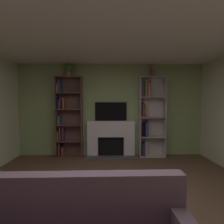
# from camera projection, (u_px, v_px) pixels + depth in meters

# --- Properties ---
(ground_plane) EXTENTS (7.09, 7.09, 0.00)m
(ground_plane) POSITION_uv_depth(u_px,v_px,m) (114.00, 214.00, 2.63)
(ground_plane) COLOR brown
(wall_back_accent) EXTENTS (5.40, 0.06, 2.63)m
(wall_back_accent) POSITION_uv_depth(u_px,v_px,m) (111.00, 110.00, 5.54)
(wall_back_accent) COLOR #96AB72
(wall_back_accent) RESTS_ON ground_plane
(ceiling) EXTENTS (5.40, 6.02, 0.06)m
(ceiling) POSITION_uv_depth(u_px,v_px,m) (114.00, 17.00, 2.49)
(ceiling) COLOR white
(ceiling) RESTS_ON wall_back_accent
(fireplace) EXTENTS (1.44, 0.50, 1.00)m
(fireplace) POSITION_uv_depth(u_px,v_px,m) (111.00, 138.00, 5.45)
(fireplace) COLOR white
(fireplace) RESTS_ON ground_plane
(tv) EXTENTS (0.90, 0.06, 0.53)m
(tv) POSITION_uv_depth(u_px,v_px,m) (111.00, 111.00, 5.48)
(tv) COLOR black
(tv) RESTS_ON fireplace
(bookshelf_left) EXTENTS (0.72, 0.32, 2.24)m
(bookshelf_left) POSITION_uv_depth(u_px,v_px,m) (67.00, 118.00, 5.38)
(bookshelf_left) COLOR brown
(bookshelf_left) RESTS_ON ground_plane
(bookshelf_right) EXTENTS (0.72, 0.33, 2.24)m
(bookshelf_right) POSITION_uv_depth(u_px,v_px,m) (149.00, 116.00, 5.42)
(bookshelf_right) COLOR beige
(bookshelf_right) RESTS_ON ground_plane
(potted_plant) EXTENTS (0.26, 0.26, 0.36)m
(potted_plant) POSITION_uv_depth(u_px,v_px,m) (69.00, 69.00, 5.28)
(potted_plant) COLOR #A87954
(potted_plant) RESTS_ON bookshelf_left
(vase_with_flowers) EXTENTS (0.12, 0.12, 0.36)m
(vase_with_flowers) POSITION_uv_depth(u_px,v_px,m) (153.00, 72.00, 5.33)
(vase_with_flowers) COLOR brown
(vase_with_flowers) RESTS_ON bookshelf_right
(coffee_table) EXTENTS (0.89, 0.54, 0.40)m
(coffee_table) POSITION_uv_depth(u_px,v_px,m) (92.00, 201.00, 2.32)
(coffee_table) COLOR brown
(coffee_table) RESTS_ON ground_plane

